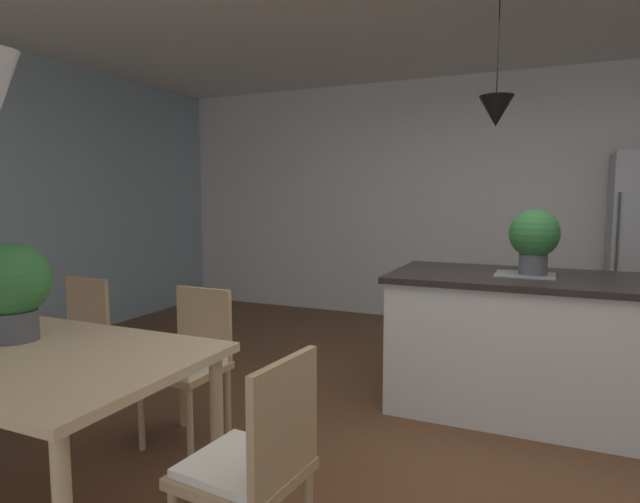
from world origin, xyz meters
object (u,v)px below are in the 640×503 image
(potted_plant_on_table, at_px, (12,286))
(chair_kitchen_end, at_px, (254,464))
(chair_far_right, at_px, (190,360))
(kitchen_island, at_px, (553,345))
(potted_plant_on_island, at_px, (534,238))
(chair_far_left, at_px, (72,341))

(potted_plant_on_table, bearing_deg, chair_kitchen_end, -4.35)
(chair_far_right, height_order, kitchen_island, kitchen_island)
(chair_far_right, xyz_separation_m, chair_kitchen_end, (0.95, -0.87, 0.00))
(potted_plant_on_island, bearing_deg, chair_kitchen_end, -111.42)
(potted_plant_on_table, bearing_deg, chair_far_left, 125.54)
(chair_far_right, distance_m, chair_far_left, 0.94)
(potted_plant_on_island, bearing_deg, kitchen_island, 0.00)
(kitchen_island, bearing_deg, chair_far_left, -156.90)
(chair_far_left, bearing_deg, chair_kitchen_end, -24.68)
(chair_far_left, distance_m, potted_plant_on_island, 3.04)
(chair_kitchen_end, bearing_deg, chair_far_right, 137.46)
(chair_far_right, relative_size, potted_plant_on_island, 2.05)
(kitchen_island, distance_m, potted_plant_on_table, 3.07)
(chair_far_right, xyz_separation_m, kitchen_island, (1.90, 1.21, -0.01))
(chair_far_left, bearing_deg, potted_plant_on_island, 24.15)
(chair_kitchen_end, bearing_deg, kitchen_island, 65.36)
(kitchen_island, bearing_deg, chair_far_right, -147.46)
(chair_kitchen_end, relative_size, potted_plant_on_island, 2.05)
(kitchen_island, xyz_separation_m, potted_plant_on_island, (-0.14, -0.00, 0.68))
(chair_far_right, distance_m, kitchen_island, 2.25)
(chair_far_left, distance_m, kitchen_island, 3.09)
(chair_kitchen_end, relative_size, chair_far_left, 1.00)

